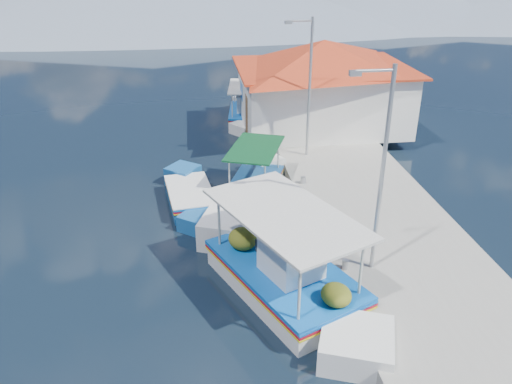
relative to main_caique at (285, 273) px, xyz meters
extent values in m
plane|color=black|center=(-1.96, -1.91, -0.56)|extent=(160.00, 160.00, 0.00)
cube|color=gray|center=(3.94, 4.09, -0.31)|extent=(5.00, 44.00, 0.50)
cylinder|color=#A5A8AD|center=(1.84, 0.09, 0.09)|extent=(0.20, 0.20, 0.30)
cylinder|color=#A5A8AD|center=(1.84, 6.09, 0.09)|extent=(0.20, 0.20, 0.30)
cylinder|color=#A5A8AD|center=(1.84, 12.09, 0.09)|extent=(0.20, 0.20, 0.30)
cube|color=white|center=(-0.04, -0.08, -0.31)|extent=(4.27, 5.46, 1.07)
cube|color=white|center=(1.30, 2.86, -0.18)|extent=(2.29, 2.29, 1.18)
cube|color=white|center=(-1.33, -2.93, -0.31)|extent=(2.22, 2.22, 1.01)
cube|color=#0D57B0|center=(-0.04, -0.08, 0.18)|extent=(4.39, 5.62, 0.07)
cube|color=maroon|center=(-0.04, -0.08, 0.09)|extent=(4.39, 5.62, 0.06)
cube|color=yellow|center=(-0.04, -0.08, 0.01)|extent=(4.39, 5.62, 0.04)
cube|color=#0D57B0|center=(-0.04, -0.08, 0.26)|extent=(4.40, 5.59, 0.06)
cube|color=brown|center=(-0.04, -0.08, 0.23)|extent=(4.05, 5.29, 0.06)
cube|color=white|center=(-0.18, -0.39, 0.84)|extent=(1.84, 1.89, 1.23)
cube|color=silver|center=(-0.18, -0.39, 1.48)|extent=(2.00, 2.04, 0.07)
cylinder|color=beige|center=(-0.09, 2.19, 1.12)|extent=(0.08, 0.08, 1.80)
cylinder|color=beige|center=(1.71, 1.37, 1.12)|extent=(0.08, 0.08, 1.80)
cylinder|color=beige|center=(-1.79, -1.53, 1.12)|extent=(0.08, 0.08, 1.80)
cylinder|color=beige|center=(0.01, -2.35, 1.12)|extent=(0.08, 0.08, 1.80)
cube|color=silver|center=(-0.04, -0.08, 2.02)|extent=(4.38, 5.51, 0.08)
ellipsoid|color=#424C14|center=(0.20, 1.54, 0.55)|extent=(0.85, 0.94, 0.64)
ellipsoid|color=#424C14|center=(1.15, 1.72, 0.50)|extent=(0.72, 0.79, 0.54)
ellipsoid|color=#424C14|center=(-0.67, -2.01, 0.51)|extent=(0.76, 0.84, 0.57)
sphere|color=red|center=(1.26, 0.07, 1.07)|extent=(0.45, 0.45, 0.45)
cube|color=white|center=(-0.06, 6.45, -0.37)|extent=(2.71, 3.58, 0.81)
cube|color=white|center=(-0.80, 8.45, -0.27)|extent=(1.63, 1.63, 0.90)
cube|color=white|center=(0.66, 4.51, -0.37)|extent=(1.59, 1.59, 0.77)
cube|color=#0D57B0|center=(-0.06, 6.45, 0.00)|extent=(2.79, 3.68, 0.05)
cube|color=maroon|center=(-0.06, 6.45, -0.06)|extent=(2.79, 3.68, 0.04)
cube|color=yellow|center=(-0.06, 6.45, -0.12)|extent=(2.79, 3.68, 0.03)
cube|color=#185392|center=(-0.06, 6.45, 0.06)|extent=(2.79, 3.66, 0.04)
cube|color=brown|center=(-0.06, 6.45, 0.04)|extent=(2.55, 3.47, 0.04)
cylinder|color=beige|center=(-1.16, 7.46, 0.72)|extent=(0.06, 0.06, 1.37)
cylinder|color=beige|center=(0.12, 7.94, 0.72)|extent=(0.06, 0.06, 1.37)
cylinder|color=beige|center=(-0.23, 4.96, 0.72)|extent=(0.06, 0.06, 1.37)
cylinder|color=beige|center=(1.05, 5.43, 0.72)|extent=(0.06, 0.06, 1.37)
cube|color=#0D4221|center=(-0.06, 6.45, 1.41)|extent=(2.79, 3.60, 0.06)
cube|color=#185392|center=(-2.67, 5.78, -0.37)|extent=(1.98, 3.19, 0.84)
cube|color=#185392|center=(-2.40, 7.78, -0.26)|extent=(1.60, 1.60, 0.93)
cube|color=#185392|center=(-2.94, 3.85, -0.37)|extent=(1.56, 1.56, 0.79)
cube|color=#0D57B0|center=(-2.67, 5.78, 0.02)|extent=(2.04, 3.29, 0.05)
cube|color=maroon|center=(-2.67, 5.78, -0.05)|extent=(2.04, 3.29, 0.04)
cube|color=yellow|center=(-2.67, 5.78, -0.11)|extent=(2.04, 3.29, 0.04)
cube|color=white|center=(-2.67, 5.78, 0.08)|extent=(2.05, 3.26, 0.04)
cube|color=brown|center=(-2.67, 5.78, 0.06)|extent=(1.85, 3.12, 0.04)
cube|color=white|center=(0.63, 15.94, -0.37)|extent=(2.24, 3.66, 0.81)
cube|color=white|center=(0.32, 18.22, -0.27)|extent=(1.82, 1.82, 0.90)
cube|color=white|center=(0.92, 13.72, -0.37)|extent=(1.77, 1.77, 0.77)
cube|color=#0D57B0|center=(0.63, 15.94, 0.01)|extent=(2.31, 3.77, 0.05)
cube|color=maroon|center=(0.63, 15.94, -0.06)|extent=(2.31, 3.77, 0.04)
cube|color=yellow|center=(0.63, 15.94, -0.12)|extent=(2.31, 3.77, 0.03)
cube|color=#0D57B0|center=(0.63, 15.94, 0.07)|extent=(2.32, 3.74, 0.04)
cube|color=brown|center=(0.63, 15.94, 0.04)|extent=(2.09, 3.58, 0.04)
cube|color=white|center=(0.66, 15.68, 0.51)|extent=(1.13, 1.24, 0.94)
cube|color=silver|center=(0.66, 15.68, 1.00)|extent=(1.23, 1.33, 0.05)
cylinder|color=beige|center=(-0.28, 17.28, 0.73)|extent=(0.06, 0.06, 1.37)
cylinder|color=beige|center=(1.15, 17.47, 0.73)|extent=(0.06, 0.06, 1.37)
cylinder|color=beige|center=(0.10, 14.40, 0.73)|extent=(0.06, 0.06, 1.37)
cylinder|color=beige|center=(1.53, 14.59, 0.73)|extent=(0.06, 0.06, 1.37)
cube|color=silver|center=(0.63, 15.94, 1.41)|extent=(2.33, 3.68, 0.06)
cube|color=silver|center=(4.24, 13.09, 1.44)|extent=(8.00, 6.00, 3.00)
cube|color=red|center=(4.24, 13.09, 2.99)|extent=(8.64, 6.48, 0.10)
pyramid|color=red|center=(4.24, 13.09, 3.64)|extent=(10.49, 10.49, 1.40)
cube|color=brown|center=(0.26, 12.09, 0.94)|extent=(0.06, 1.00, 2.00)
cube|color=#0D57B0|center=(0.26, 14.59, 1.54)|extent=(0.06, 1.20, 0.90)
cylinder|color=#A5A8AD|center=(2.64, 0.09, 2.94)|extent=(0.12, 0.12, 6.00)
cylinder|color=#A5A8AD|center=(2.14, 0.09, 5.79)|extent=(1.00, 0.08, 0.08)
cube|color=#A5A8AD|center=(1.64, 0.09, 5.74)|extent=(0.30, 0.14, 0.14)
cylinder|color=#A5A8AD|center=(2.64, 9.09, 2.94)|extent=(0.12, 0.12, 6.00)
cylinder|color=#A5A8AD|center=(2.14, 9.09, 5.79)|extent=(1.00, 0.08, 0.08)
cube|color=#A5A8AD|center=(1.64, 9.09, 5.74)|extent=(0.30, 0.14, 0.14)
cone|color=slate|center=(-6.96, 54.09, 1.89)|extent=(96.00, 96.00, 5.50)
cone|color=slate|center=(23.04, 54.09, 1.04)|extent=(76.80, 76.80, 3.80)
camera|label=1|loc=(-2.37, -12.04, 8.62)|focal=35.77mm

